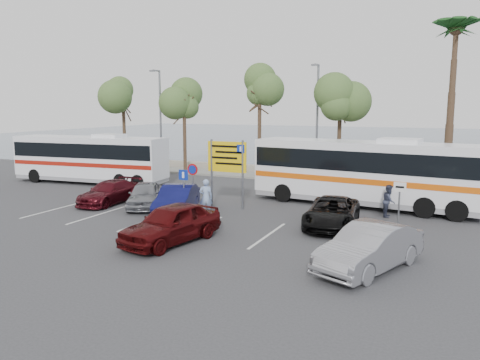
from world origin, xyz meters
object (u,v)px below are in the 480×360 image
at_px(car_silver_a, 145,195).
at_px(pedestrian_far, 389,201).
at_px(direction_sign, 227,162).
at_px(coach_bus_right, 364,175).
at_px(car_red, 171,223).
at_px(car_silver_b, 370,248).
at_px(car_blue, 177,200).
at_px(car_maroon, 109,192).
at_px(street_lamp_right, 317,117).
at_px(coach_bus_left, 90,160).
at_px(pedestrian_near, 206,197).
at_px(street_lamp_left, 160,115).
at_px(suv_black, 332,212).

xyz_separation_m(car_silver_a, pedestrian_far, (12.08, 3.00, 0.12)).
height_order(direction_sign, coach_bus_right, coach_bus_right).
relative_size(car_red, pedestrian_far, 2.89).
bearing_deg(car_silver_a, pedestrian_far, -12.48).
bearing_deg(car_silver_a, car_silver_b, -48.38).
relative_size(direction_sign, car_silver_a, 0.92).
height_order(car_blue, pedestrian_far, pedestrian_far).
xyz_separation_m(coach_bus_right, car_maroon, (-12.91, -5.00, -1.10)).
height_order(street_lamp_right, coach_bus_left, street_lamp_right).
relative_size(street_lamp_right, pedestrian_near, 4.47).
bearing_deg(pedestrian_near, car_blue, -10.10).
xyz_separation_m(street_lamp_left, street_lamp_right, (13.00, 0.00, 0.00)).
distance_m(street_lamp_right, pedestrian_near, 13.03).
xyz_separation_m(coach_bus_right, suv_black, (-0.50, -5.00, -1.07)).
height_order(street_lamp_right, pedestrian_far, street_lamp_right).
bearing_deg(car_silver_b, pedestrian_far, 114.12).
bearing_deg(car_blue, pedestrian_near, -0.91).
xyz_separation_m(coach_bus_left, car_maroon, (5.75, -5.00, -0.98)).
distance_m(car_red, pedestrian_far, 10.81).
height_order(car_blue, suv_black, car_blue).
distance_m(street_lamp_right, suv_black, 13.27).
xyz_separation_m(car_red, car_silver_b, (7.61, 0.00, -0.03)).
height_order(coach_bus_left, car_silver_b, coach_bus_left).
relative_size(car_silver_a, car_red, 0.86).
distance_m(car_silver_a, pedestrian_near, 3.81).
relative_size(direction_sign, car_blue, 0.83).
relative_size(car_silver_a, pedestrian_near, 2.19).
bearing_deg(car_maroon, coach_bus_left, 137.22).
bearing_deg(car_silver_b, suv_black, 137.41).
height_order(car_silver_a, car_red, car_red).
distance_m(street_lamp_left, pedestrian_far, 21.44).
height_order(direction_sign, car_maroon, direction_sign).
distance_m(coach_bus_left, car_red, 16.39).
bearing_deg(coach_bus_left, suv_black, -15.39).
xyz_separation_m(street_lamp_right, car_red, (-1.21, -17.02, -3.82)).
height_order(street_lamp_left, direction_sign, street_lamp_left).
distance_m(car_blue, car_silver_b, 10.89).
bearing_deg(pedestrian_near, car_red, 74.53).
xyz_separation_m(car_maroon, suv_black, (12.41, 0.00, 0.03)).
distance_m(direction_sign, coach_bus_left, 12.63).
distance_m(street_lamp_left, car_maroon, 13.47).
bearing_deg(suv_black, car_red, -142.41).
height_order(car_red, suv_black, car_red).
relative_size(street_lamp_right, coach_bus_left, 0.71).
xyz_separation_m(car_blue, car_maroon, (-4.80, 0.71, -0.10)).
bearing_deg(coach_bus_right, car_silver_b, -79.24).
relative_size(coach_bus_left, car_blue, 2.58).
xyz_separation_m(suv_black, pedestrian_near, (-6.21, -0.27, 0.25)).
height_order(coach_bus_right, car_silver_b, coach_bus_right).
distance_m(coach_bus_left, pedestrian_near, 13.08).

